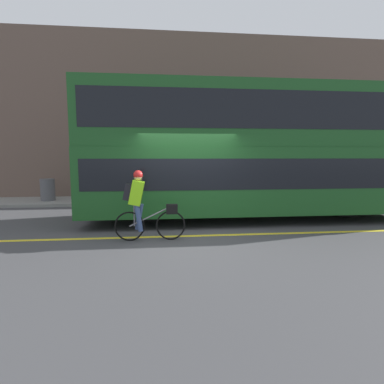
# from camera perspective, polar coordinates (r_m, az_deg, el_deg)

# --- Properties ---
(ground_plane) EXTENTS (80.00, 80.00, 0.00)m
(ground_plane) POSITION_cam_1_polar(r_m,az_deg,el_deg) (7.26, -0.28, -8.56)
(ground_plane) COLOR #424244
(road_center_line) EXTENTS (50.00, 0.14, 0.01)m
(road_center_line) POSITION_cam_1_polar(r_m,az_deg,el_deg) (7.35, -0.35, -8.35)
(road_center_line) COLOR yellow
(road_center_line) RESTS_ON ground_plane
(sidewalk_curb) EXTENTS (60.00, 2.26, 0.12)m
(sidewalk_curb) POSITION_cam_1_polar(r_m,az_deg,el_deg) (13.02, -2.82, -1.45)
(sidewalk_curb) COLOR gray
(sidewalk_curb) RESTS_ON ground_plane
(building_facade) EXTENTS (60.00, 0.30, 7.47)m
(building_facade) POSITION_cam_1_polar(r_m,az_deg,el_deg) (14.28, -3.19, 14.07)
(building_facade) COLOR brown
(building_facade) RESTS_ON ground_plane
(bus) EXTENTS (9.98, 2.52, 3.92)m
(bus) POSITION_cam_1_polar(r_m,az_deg,el_deg) (9.28, 11.58, 8.22)
(bus) COLOR black
(bus) RESTS_ON ground_plane
(cyclist_on_bike) EXTENTS (1.62, 0.32, 1.62)m
(cyclist_on_bike) POSITION_cam_1_polar(r_m,az_deg,el_deg) (6.88, -9.47, -2.10)
(cyclist_on_bike) COLOR black
(cyclist_on_bike) RESTS_ON ground_plane
(trash_bin) EXTENTS (0.56, 0.56, 0.89)m
(trash_bin) POSITION_cam_1_polar(r_m,az_deg,el_deg) (13.65, -25.79, 0.39)
(trash_bin) COLOR #515156
(trash_bin) RESTS_ON sidewalk_curb
(street_sign_post) EXTENTS (0.36, 0.09, 2.51)m
(street_sign_post) POSITION_cam_1_polar(r_m,az_deg,el_deg) (12.90, -14.44, 4.79)
(street_sign_post) COLOR #59595B
(street_sign_post) RESTS_ON sidewalk_curb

